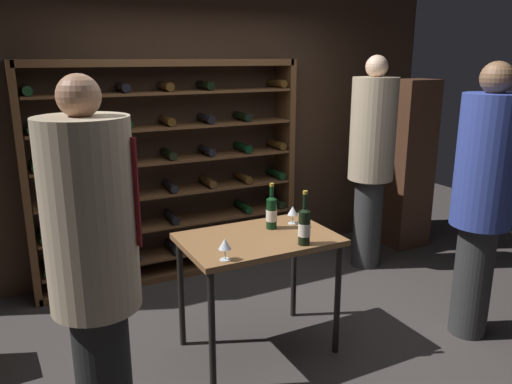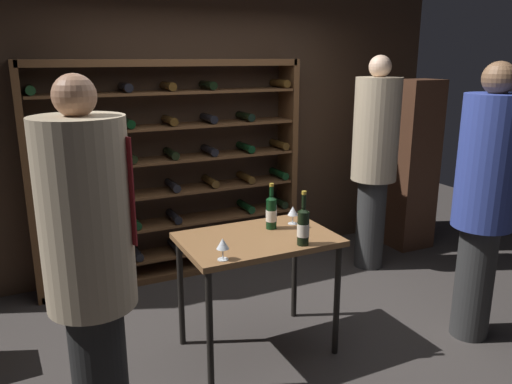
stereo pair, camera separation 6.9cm
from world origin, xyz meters
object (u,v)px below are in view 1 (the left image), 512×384
object	(u,v)px
wine_rack	(169,173)
wine_glass_stemmed_left	(225,245)
tasting_table	(258,250)
wine_bottle_amber_reserve	(304,226)
wine_bottle_green_slim	(272,212)
wine_glass_stemmed_right	(293,211)
person_guest_khaki	(483,191)
person_guest_plum_blouse	(94,261)
display_cabinet	(409,165)
person_host_in_suit	(372,153)

from	to	relation	value
wine_rack	wine_glass_stemmed_left	distance (m)	1.84
tasting_table	wine_bottle_amber_reserve	bearing A→B (deg)	-52.87
wine_bottle_green_slim	wine_glass_stemmed_right	bearing A→B (deg)	6.49
person_guest_khaki	person_guest_plum_blouse	xyz separation A→B (m)	(-2.71, 0.01, -0.02)
person_guest_plum_blouse	wine_glass_stemmed_right	world-z (taller)	person_guest_plum_blouse
person_guest_plum_blouse	display_cabinet	distance (m)	3.98
wine_bottle_amber_reserve	wine_glass_stemmed_left	bearing A→B (deg)	-179.11
person_host_in_suit	person_guest_khaki	xyz separation A→B (m)	(-0.14, -1.40, -0.03)
person_guest_plum_blouse	wine_bottle_green_slim	xyz separation A→B (m)	(1.33, 0.63, -0.12)
wine_rack	person_guest_plum_blouse	bearing A→B (deg)	-116.22
wine_bottle_green_slim	wine_glass_stemmed_right	size ratio (longest dim) A/B	2.50
wine_rack	wine_glass_stemmed_right	bearing A→B (deg)	-70.68
person_guest_khaki	wine_bottle_amber_reserve	distance (m)	1.37
wine_bottle_amber_reserve	person_guest_plum_blouse	bearing A→B (deg)	-169.35
person_host_in_suit	wine_glass_stemmed_right	bearing A→B (deg)	-69.42
wine_rack	person_guest_khaki	xyz separation A→B (m)	(1.68, -2.08, 0.12)
person_host_in_suit	wine_glass_stemmed_left	xyz separation A→B (m)	(-2.05, -1.14, -0.19)
tasting_table	person_host_in_suit	distance (m)	1.93
wine_rack	wine_glass_stemmed_left	bearing A→B (deg)	-97.00
display_cabinet	person_guest_plum_blouse	bearing A→B (deg)	-155.23
display_cabinet	wine_rack	bearing A→B (deg)	170.97
person_host_in_suit	wine_bottle_amber_reserve	bearing A→B (deg)	-60.89
wine_glass_stemmed_left	wine_bottle_amber_reserve	bearing A→B (deg)	0.89
person_guest_khaki	wine_glass_stemmed_right	world-z (taller)	person_guest_khaki
person_host_in_suit	person_guest_plum_blouse	bearing A→B (deg)	-72.35
wine_bottle_amber_reserve	wine_glass_stemmed_left	size ratio (longest dim) A/B	2.64
wine_bottle_green_slim	wine_glass_stemmed_right	world-z (taller)	wine_bottle_green_slim
wine_rack	person_host_in_suit	bearing A→B (deg)	-20.61
tasting_table	person_guest_khaki	size ratio (longest dim) A/B	0.52
wine_bottle_amber_reserve	person_guest_khaki	bearing A→B (deg)	-11.26
person_host_in_suit	wine_bottle_amber_reserve	world-z (taller)	person_host_in_suit
person_host_in_suit	wine_glass_stemmed_left	size ratio (longest dim) A/B	15.04
wine_bottle_amber_reserve	tasting_table	bearing A→B (deg)	127.13
person_host_in_suit	person_guest_khaki	bearing A→B (deg)	-13.99
wine_rack	display_cabinet	world-z (taller)	wine_rack
person_host_in_suit	person_guest_plum_blouse	distance (m)	3.16
wine_rack	wine_bottle_amber_reserve	distance (m)	1.85
wine_bottle_amber_reserve	wine_glass_stemmed_left	distance (m)	0.57
tasting_table	person_host_in_suit	size ratio (longest dim) A/B	0.50
person_host_in_suit	display_cabinet	distance (m)	0.85
tasting_table	person_guest_plum_blouse	xyz separation A→B (m)	(-1.17, -0.52, 0.34)
wine_rack	display_cabinet	distance (m)	2.62
wine_glass_stemmed_right	display_cabinet	bearing A→B (deg)	25.78
wine_rack	tasting_table	size ratio (longest dim) A/B	2.42
tasting_table	wine_bottle_green_slim	xyz separation A→B (m)	(0.16, 0.11, 0.22)
person_guest_khaki	wine_glass_stemmed_right	size ratio (longest dim) A/B	15.18
person_host_in_suit	person_guest_plum_blouse	world-z (taller)	person_host_in_suit
tasting_table	wine_bottle_amber_reserve	world-z (taller)	wine_bottle_amber_reserve
person_host_in_suit	display_cabinet	size ratio (longest dim) A/B	1.13
tasting_table	wine_glass_stemmed_right	xyz separation A→B (m)	(0.35, 0.13, 0.19)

